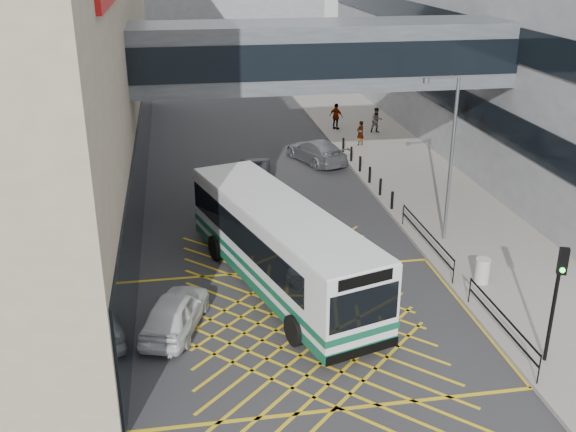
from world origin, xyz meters
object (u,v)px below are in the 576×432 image
bus (279,244)px  litter_bin (482,271)px  pedestrian_b (377,120)px  car_silver (316,150)px  pedestrian_a (360,133)px  traffic_light (557,289)px  pedestrian_c (336,117)px  street_lamp (449,150)px  car_dark (254,171)px  car_white (175,312)px

bus → litter_bin: size_ratio=12.18×
pedestrian_b → car_silver: bearing=-134.7°
litter_bin → pedestrian_a: (0.42, 19.39, 0.30)m
traffic_light → pedestrian_c: 29.00m
street_lamp → pedestrian_c: (-0.19, 19.35, -3.21)m
pedestrian_c → car_dark: bearing=100.0°
pedestrian_b → street_lamp: bearing=-97.7°
car_dark → car_silver: car_silver is taller
bus → street_lamp: (7.75, 2.85, 2.50)m
bus → car_dark: 12.15m
street_lamp → litter_bin: (0.01, -4.20, -3.63)m
street_lamp → pedestrian_c: street_lamp is taller
pedestrian_c → pedestrian_b: bearing=-162.9°
car_dark → traffic_light: bearing=121.5°
car_white → pedestrian_a: 23.97m
traffic_light → street_lamp: (0.29, 9.60, 1.52)m
pedestrian_a → pedestrian_b: (1.93, 2.82, 0.07)m
pedestrian_b → pedestrian_c: pedestrian_c is taller
car_white → pedestrian_c: bearing=-97.2°
traffic_light → pedestrian_b: size_ratio=2.31×
traffic_light → pedestrian_b: bearing=104.1°
traffic_light → car_silver: bearing=116.8°
pedestrian_c → car_white: bearing=109.9°
car_white → car_dark: size_ratio=0.95×
car_white → street_lamp: bearing=-137.3°
car_white → pedestrian_c: (11.58, 24.80, 0.38)m
bus → street_lamp: bearing=3.2°
traffic_light → pedestrian_c: traffic_light is taller
pedestrian_c → traffic_light: bearing=134.7°
car_white → car_silver: car_silver is taller
car_dark → pedestrian_a: size_ratio=2.89×
bus → pedestrian_a: size_ratio=7.63×
car_dark → pedestrian_b: size_ratio=2.65×
car_white → car_dark: (4.53, 14.69, 0.02)m
street_lamp → litter_bin: 5.55m
car_silver → car_dark: bearing=18.0°
bus → street_lamp: 8.63m
car_dark → pedestrian_a: bearing=-130.9°
car_white → street_lamp: (11.77, 5.45, 3.59)m
bus → pedestrian_b: (10.12, 20.86, -0.76)m
bus → car_silver: bearing=56.0°
car_silver → pedestrian_a: size_ratio=3.03×
bus → car_silver: bus is taller
street_lamp → car_white: bearing=-159.0°
street_lamp → litter_bin: bearing=-93.6°
pedestrian_a → litter_bin: bearing=60.3°
traffic_light → litter_bin: traffic_light is taller
car_dark → car_silver: size_ratio=0.95×
car_silver → pedestrian_c: 7.45m
car_white → car_dark: bearing=-89.3°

